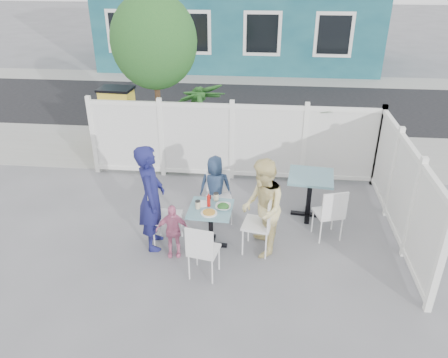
# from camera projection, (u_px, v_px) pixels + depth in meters

# --- Properties ---
(ground) EXTENTS (80.00, 80.00, 0.00)m
(ground) POSITION_uv_depth(u_px,v_px,m) (213.00, 244.00, 7.10)
(ground) COLOR slate
(near_sidewalk) EXTENTS (24.00, 2.60, 0.01)m
(near_sidewalk) POSITION_uv_depth(u_px,v_px,m) (232.00, 151.00, 10.46)
(near_sidewalk) COLOR gray
(near_sidewalk) RESTS_ON ground
(street) EXTENTS (24.00, 5.00, 0.01)m
(street) POSITION_uv_depth(u_px,v_px,m) (242.00, 104.00, 13.74)
(street) COLOR black
(street) RESTS_ON ground
(far_sidewalk) EXTENTS (24.00, 1.60, 0.01)m
(far_sidewalk) POSITION_uv_depth(u_px,v_px,m) (247.00, 79.00, 16.48)
(far_sidewalk) COLOR gray
(far_sidewalk) RESTS_ON ground
(fence_back) EXTENTS (5.86, 0.08, 1.60)m
(fence_back) POSITION_uv_depth(u_px,v_px,m) (232.00, 143.00, 8.86)
(fence_back) COLOR white
(fence_back) RESTS_ON ground
(fence_right) EXTENTS (0.08, 3.66, 1.60)m
(fence_right) POSITION_uv_depth(u_px,v_px,m) (402.00, 193.00, 7.01)
(fence_right) COLOR white
(fence_right) RESTS_ON ground
(tree) EXTENTS (1.80, 1.62, 3.59)m
(tree) POSITION_uv_depth(u_px,v_px,m) (154.00, 42.00, 8.98)
(tree) COLOR #382316
(tree) RESTS_ON ground
(utility_cabinet) EXTENTS (0.76, 0.57, 1.35)m
(utility_cabinet) POSITION_uv_depth(u_px,v_px,m) (119.00, 118.00, 10.58)
(utility_cabinet) COLOR gold
(utility_cabinet) RESTS_ON ground
(potted_shrub_a) EXTENTS (1.42, 1.42, 1.85)m
(potted_shrub_a) POSITION_uv_depth(u_px,v_px,m) (203.00, 124.00, 9.47)
(potted_shrub_a) COLOR #1D521F
(potted_shrub_a) RESTS_ON ground
(potted_shrub_b) EXTENTS (1.74, 1.63, 1.55)m
(potted_shrub_b) POSITION_uv_depth(u_px,v_px,m) (308.00, 135.00, 9.25)
(potted_shrub_b) COLOR #1D521F
(potted_shrub_b) RESTS_ON ground
(main_table) EXTENTS (0.69, 0.69, 0.70)m
(main_table) POSITION_uv_depth(u_px,v_px,m) (211.00, 217.00, 6.82)
(main_table) COLOR teal
(main_table) RESTS_ON ground
(spare_table) EXTENTS (0.84, 0.84, 0.80)m
(spare_table) POSITION_uv_depth(u_px,v_px,m) (310.00, 185.00, 7.59)
(spare_table) COLOR teal
(spare_table) RESTS_ON ground
(chair_left) EXTENTS (0.44, 0.46, 0.99)m
(chair_left) POSITION_uv_depth(u_px,v_px,m) (161.00, 212.00, 6.88)
(chair_left) COLOR white
(chair_left) RESTS_ON ground
(chair_right) EXTENTS (0.51, 0.52, 0.99)m
(chair_right) POSITION_uv_depth(u_px,v_px,m) (263.00, 220.00, 6.67)
(chair_right) COLOR white
(chair_right) RESTS_ON ground
(chair_back) EXTENTS (0.50, 0.49, 0.90)m
(chair_back) POSITION_uv_depth(u_px,v_px,m) (219.00, 192.00, 7.56)
(chair_back) COLOR white
(chair_back) RESTS_ON ground
(chair_near) EXTENTS (0.47, 0.46, 0.89)m
(chair_near) POSITION_uv_depth(u_px,v_px,m) (202.00, 248.00, 6.12)
(chair_near) COLOR white
(chair_near) RESTS_ON ground
(chair_spare) EXTENTS (0.52, 0.51, 0.92)m
(chair_spare) POSITION_uv_depth(u_px,v_px,m) (331.00, 211.00, 6.98)
(chair_spare) COLOR white
(chair_spare) RESTS_ON ground
(man) EXTENTS (0.52, 0.69, 1.73)m
(man) POSITION_uv_depth(u_px,v_px,m) (151.00, 198.00, 6.69)
(man) COLOR navy
(man) RESTS_ON ground
(woman) EXTENTS (0.70, 0.84, 1.57)m
(woman) POSITION_uv_depth(u_px,v_px,m) (262.00, 208.00, 6.58)
(woman) COLOR yellow
(woman) RESTS_ON ground
(boy) EXTENTS (0.59, 0.41, 1.14)m
(boy) POSITION_uv_depth(u_px,v_px,m) (215.00, 187.00, 7.63)
(boy) COLOR navy
(boy) RESTS_ON ground
(toddler) EXTENTS (0.55, 0.29, 0.89)m
(toddler) POSITION_uv_depth(u_px,v_px,m) (173.00, 231.00, 6.65)
(toddler) COLOR pink
(toddler) RESTS_ON ground
(plate_main) EXTENTS (0.25, 0.25, 0.02)m
(plate_main) POSITION_uv_depth(u_px,v_px,m) (209.00, 213.00, 6.59)
(plate_main) COLOR white
(plate_main) RESTS_ON main_table
(plate_side) EXTENTS (0.21, 0.21, 0.01)m
(plate_side) POSITION_uv_depth(u_px,v_px,m) (202.00, 204.00, 6.84)
(plate_side) COLOR white
(plate_side) RESTS_ON main_table
(salad_bowl) EXTENTS (0.24, 0.24, 0.06)m
(salad_bowl) POSITION_uv_depth(u_px,v_px,m) (223.00, 207.00, 6.71)
(salad_bowl) COLOR white
(salad_bowl) RESTS_ON main_table
(coffee_cup_a) EXTENTS (0.08, 0.08, 0.12)m
(coffee_cup_a) POSITION_uv_depth(u_px,v_px,m) (198.00, 205.00, 6.71)
(coffee_cup_a) COLOR beige
(coffee_cup_a) RESTS_ON main_table
(coffee_cup_b) EXTENTS (0.08, 0.08, 0.12)m
(coffee_cup_b) POSITION_uv_depth(u_px,v_px,m) (216.00, 197.00, 6.93)
(coffee_cup_b) COLOR beige
(coffee_cup_b) RESTS_ON main_table
(ketchup_bottle) EXTENTS (0.06, 0.06, 0.18)m
(ketchup_bottle) POSITION_uv_depth(u_px,v_px,m) (209.00, 201.00, 6.76)
(ketchup_bottle) COLOR #B9110D
(ketchup_bottle) RESTS_ON main_table
(salt_shaker) EXTENTS (0.03, 0.03, 0.07)m
(salt_shaker) POSITION_uv_depth(u_px,v_px,m) (207.00, 197.00, 6.97)
(salt_shaker) COLOR white
(salt_shaker) RESTS_ON main_table
(pepper_shaker) EXTENTS (0.03, 0.03, 0.06)m
(pepper_shaker) POSITION_uv_depth(u_px,v_px,m) (210.00, 197.00, 6.98)
(pepper_shaker) COLOR black
(pepper_shaker) RESTS_ON main_table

